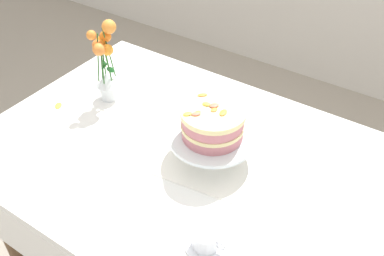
{
  "coord_description": "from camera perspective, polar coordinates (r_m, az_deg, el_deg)",
  "views": [
    {
      "loc": [
        0.65,
        -0.9,
        1.76
      ],
      "look_at": [
        0.04,
        0.01,
        0.86
      ],
      "focal_mm": 40.69,
      "sensor_mm": 36.0,
      "label": 1
    }
  ],
  "objects": [
    {
      "name": "teacup",
      "position": [
        1.23,
        1.84,
        -14.47
      ],
      "size": [
        0.12,
        0.12,
        0.06
      ],
      "color": "white",
      "rests_on": "dining_table"
    },
    {
      "name": "flower_vase",
      "position": [
        1.71,
        -11.27,
        8.12
      ],
      "size": [
        0.1,
        0.12,
        0.33
      ],
      "color": "silver",
      "rests_on": "dining_table"
    },
    {
      "name": "linen_napkin",
      "position": [
        1.49,
        2.56,
        -3.86
      ],
      "size": [
        0.36,
        0.36,
        0.0
      ],
      "primitive_type": "cube",
      "rotation": [
        0.0,
        0.0,
        0.13
      ],
      "color": "white",
      "rests_on": "dining_table"
    },
    {
      "name": "dining_table",
      "position": [
        1.56,
        -1.98,
        -6.06
      ],
      "size": [
        1.4,
        1.0,
        0.74
      ],
      "color": "white",
      "rests_on": "ground"
    },
    {
      "name": "cake_stand",
      "position": [
        1.44,
        2.65,
        -1.49
      ],
      "size": [
        0.29,
        0.29,
        0.1
      ],
      "color": "silver",
      "rests_on": "linen_napkin"
    },
    {
      "name": "layer_cake",
      "position": [
        1.39,
        2.73,
        0.7
      ],
      "size": [
        0.21,
        0.21,
        0.11
      ],
      "color": "#CC7A84",
      "rests_on": "cake_stand"
    },
    {
      "name": "loose_petal_0",
      "position": [
        1.79,
        -17.12,
        2.83
      ],
      "size": [
        0.05,
        0.05,
        0.0
      ],
      "primitive_type": "ellipsoid",
      "rotation": [
        0.0,
        0.0,
        5.42
      ],
      "color": "yellow",
      "rests_on": "dining_table"
    }
  ]
}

